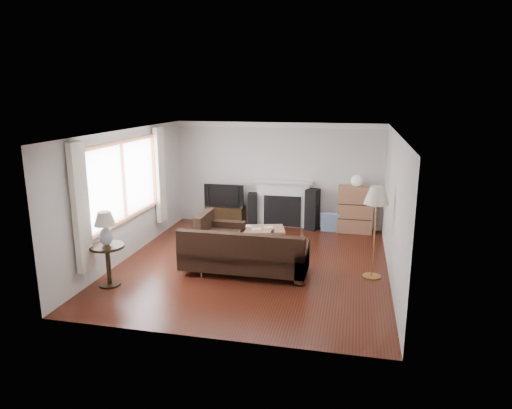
% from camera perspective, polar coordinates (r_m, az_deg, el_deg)
% --- Properties ---
extents(room, '(5.10, 5.60, 2.54)m').
position_cam_1_polar(room, '(8.38, -0.44, 0.52)').
color(room, '#481B10').
rests_on(room, ground).
extents(window, '(0.12, 2.74, 1.54)m').
position_cam_1_polar(window, '(8.99, -16.16, 2.84)').
color(window, '#935636').
rests_on(window, room).
extents(curtain_near, '(0.10, 0.35, 2.10)m').
position_cam_1_polar(curtain_near, '(7.73, -21.07, -0.43)').
color(curtain_near, white).
rests_on(curtain_near, room).
extents(curtain_far, '(0.10, 0.35, 2.10)m').
position_cam_1_polar(curtain_far, '(10.34, -11.89, 3.62)').
color(curtain_far, white).
rests_on(curtain_far, room).
extents(fireplace, '(1.40, 0.26, 1.15)m').
position_cam_1_polar(fireplace, '(11.03, 3.37, 0.15)').
color(fireplace, white).
rests_on(fireplace, room).
extents(tv_stand, '(0.93, 0.42, 0.46)m').
position_cam_1_polar(tv_stand, '(11.28, -3.83, -1.34)').
color(tv_stand, black).
rests_on(tv_stand, ground).
extents(television, '(0.98, 0.13, 0.56)m').
position_cam_1_polar(television, '(11.16, -3.87, 1.20)').
color(television, black).
rests_on(television, tv_stand).
extents(speaker_left, '(0.26, 0.30, 0.81)m').
position_cam_1_polar(speaker_left, '(11.12, -0.40, -0.62)').
color(speaker_left, black).
rests_on(speaker_left, ground).
extents(speaker_right, '(0.35, 0.39, 0.98)m').
position_cam_1_polar(speaker_right, '(10.85, 7.05, -0.62)').
color(speaker_right, black).
rests_on(speaker_right, ground).
extents(bookshelf, '(0.79, 0.38, 1.09)m').
position_cam_1_polar(bookshelf, '(10.81, 12.28, -0.60)').
color(bookshelf, '#9A6547').
rests_on(bookshelf, ground).
extents(globe_lamp, '(0.26, 0.26, 0.26)m').
position_cam_1_polar(globe_lamp, '(10.66, 12.47, 2.93)').
color(globe_lamp, white).
rests_on(globe_lamp, bookshelf).
extents(sectional_sofa, '(2.44, 1.78, 0.79)m').
position_cam_1_polar(sectional_sofa, '(8.22, -1.45, -5.99)').
color(sectional_sofa, black).
rests_on(sectional_sofa, ground).
extents(coffee_table, '(1.24, 0.88, 0.44)m').
position_cam_1_polar(coffee_table, '(9.55, 0.15, -4.23)').
color(coffee_table, '#A4714E').
rests_on(coffee_table, ground).
extents(footstool, '(0.45, 0.45, 0.35)m').
position_cam_1_polar(footstool, '(8.99, -8.15, -5.84)').
color(footstool, black).
rests_on(footstool, ground).
extents(floor_lamp, '(0.55, 0.55, 1.64)m').
position_cam_1_polar(floor_lamp, '(8.15, 14.57, -3.46)').
color(floor_lamp, '#C38643').
rests_on(floor_lamp, ground).
extents(side_table, '(0.57, 0.57, 0.72)m').
position_cam_1_polar(side_table, '(8.10, -17.97, -7.26)').
color(side_table, black).
rests_on(side_table, ground).
extents(table_lamp, '(0.35, 0.35, 0.57)m').
position_cam_1_polar(table_lamp, '(7.90, -18.31, -2.91)').
color(table_lamp, silver).
rests_on(table_lamp, side_table).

